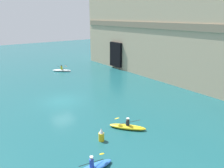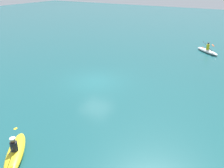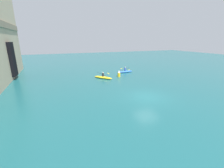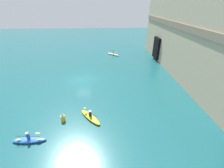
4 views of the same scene
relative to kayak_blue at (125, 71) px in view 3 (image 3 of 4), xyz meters
name	(u,v)px [view 3 (image 3 of 4)]	position (x,y,z in m)	size (l,w,h in m)	color
ground_plane	(147,97)	(-12.61, 3.52, -0.21)	(120.00, 120.00, 0.00)	#195156
kayak_blue	(125,71)	(0.00, 0.00, 0.00)	(0.76, 3.13, 1.10)	blue
kayak_yellow	(103,77)	(-2.88, 5.52, 0.01)	(3.04, 2.70, 1.06)	yellow
marker_buoy	(119,74)	(-2.66, 2.53, 0.31)	(0.46, 0.46, 1.11)	yellow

